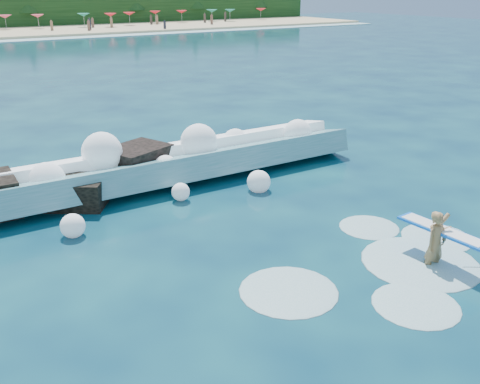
# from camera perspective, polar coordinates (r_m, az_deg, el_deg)

# --- Properties ---
(ground) EXTENTS (200.00, 200.00, 0.00)m
(ground) POSITION_cam_1_polar(r_m,az_deg,el_deg) (13.91, -0.84, -8.36)
(ground) COLOR #07243F
(ground) RESTS_ON ground
(breaking_wave) EXTENTS (18.03, 2.81, 1.55)m
(breaking_wave) POSITION_cam_1_polar(r_m,az_deg,el_deg) (19.70, -11.29, 2.08)
(breaking_wave) COLOR teal
(breaking_wave) RESTS_ON ground
(rock_cluster) EXTENTS (8.36, 3.58, 1.52)m
(rock_cluster) POSITION_cam_1_polar(r_m,az_deg,el_deg) (19.13, -18.88, 0.55)
(rock_cluster) COLOR black
(rock_cluster) RESTS_ON ground
(surfer_with_board) EXTENTS (0.98, 2.96, 1.81)m
(surfer_with_board) POSITION_cam_1_polar(r_m,az_deg,el_deg) (14.79, 20.28, -4.97)
(surfer_with_board) COLOR #9D7649
(surfer_with_board) RESTS_ON ground
(wave_spray) EXTENTS (15.30, 4.44, 2.18)m
(wave_spray) POSITION_cam_1_polar(r_m,az_deg,el_deg) (19.37, -11.99, 3.25)
(wave_spray) COLOR white
(wave_spray) RESTS_ON ground
(surf_foam) EXTENTS (8.95, 5.56, 0.16)m
(surf_foam) POSITION_cam_1_polar(r_m,az_deg,el_deg) (14.81, 16.99, -7.43)
(surf_foam) COLOR silver
(surf_foam) RESTS_ON ground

